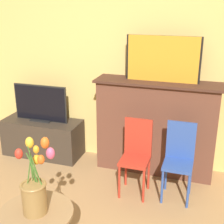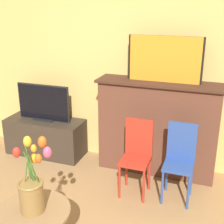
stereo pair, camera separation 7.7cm
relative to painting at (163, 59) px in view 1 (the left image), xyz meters
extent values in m
cube|color=#E0BC66|center=(-0.41, 0.19, 0.07)|extent=(8.00, 0.06, 2.70)
cube|color=brown|center=(-0.03, -0.01, -0.76)|extent=(1.28, 0.32, 1.05)
cube|color=#43271C|center=(-0.03, -0.02, -0.25)|extent=(1.34, 0.36, 0.02)
cube|color=black|center=(0.00, 0.01, 0.00)|extent=(0.77, 0.02, 0.47)
cube|color=orange|center=(0.00, -0.01, 0.00)|extent=(0.73, 0.02, 0.47)
cube|color=#382D23|center=(-1.44, -0.06, -1.05)|extent=(0.97, 0.39, 0.45)
cube|color=black|center=(-1.44, -0.06, -0.82)|extent=(0.26, 0.12, 0.02)
cube|color=black|center=(-1.44, -0.05, -0.60)|extent=(0.68, 0.02, 0.45)
cube|color=black|center=(-1.44, -0.06, -0.60)|extent=(0.65, 0.02, 0.42)
cylinder|color=#B22D1E|center=(-0.26, -0.67, -1.10)|extent=(0.02, 0.02, 0.35)
cylinder|color=#B22D1E|center=(-0.02, -0.67, -1.10)|extent=(0.02, 0.02, 0.35)
cylinder|color=#B22D1E|center=(-0.26, -0.43, -1.10)|extent=(0.02, 0.02, 0.35)
cylinder|color=#B22D1E|center=(-0.02, -0.43, -1.10)|extent=(0.02, 0.02, 0.35)
cube|color=#B22D1E|center=(-0.14, -0.55, -0.91)|extent=(0.28, 0.28, 0.03)
cube|color=#B22D1E|center=(-0.14, -0.42, -0.71)|extent=(0.28, 0.02, 0.38)
cylinder|color=#2D4C99|center=(0.15, -0.62, -1.10)|extent=(0.02, 0.02, 0.35)
cylinder|color=#2D4C99|center=(0.40, -0.62, -1.10)|extent=(0.02, 0.02, 0.35)
cylinder|color=#2D4C99|center=(0.15, -0.38, -1.10)|extent=(0.02, 0.02, 0.35)
cylinder|color=#2D4C99|center=(0.40, -0.38, -1.10)|extent=(0.02, 0.02, 0.35)
cube|color=#2D4C99|center=(0.28, -0.50, -0.91)|extent=(0.28, 0.28, 0.03)
cube|color=#2D4C99|center=(0.28, -0.38, -0.71)|extent=(0.28, 0.02, 0.38)
cylinder|color=#99754C|center=(-0.59, -1.63, -0.84)|extent=(0.53, 0.53, 0.02)
cylinder|color=olive|center=(-0.59, -1.63, -0.72)|extent=(0.17, 0.17, 0.22)
torus|color=olive|center=(-0.59, -1.63, -0.61)|extent=(0.18, 0.18, 0.02)
cylinder|color=#477A2D|center=(-0.60, -1.60, -0.51)|extent=(0.06, 0.09, 0.34)
ellipsoid|color=gold|center=(-0.65, -1.52, -0.35)|extent=(0.06, 0.06, 0.08)
cylinder|color=#477A2D|center=(-0.62, -1.62, -0.54)|extent=(0.08, 0.02, 0.29)
ellipsoid|color=red|center=(-0.69, -1.61, -0.40)|extent=(0.05, 0.05, 0.08)
cylinder|color=#477A2D|center=(-0.56, -1.61, -0.52)|extent=(0.10, 0.05, 0.31)
ellipsoid|color=#E0517A|center=(-0.46, -1.58, -0.37)|extent=(0.06, 0.06, 0.08)
cylinder|color=#477A2D|center=(-0.59, -1.60, -0.57)|extent=(0.02, 0.07, 0.22)
ellipsoid|color=orange|center=(-0.60, -1.54, -0.46)|extent=(0.05, 0.05, 0.07)
cylinder|color=#477A2D|center=(-0.58, -1.60, -0.57)|extent=(0.03, 0.06, 0.24)
ellipsoid|color=orange|center=(-0.56, -1.54, -0.45)|extent=(0.05, 0.05, 0.07)
cylinder|color=#477A2D|center=(-0.59, -1.60, -0.53)|extent=(0.01, 0.06, 0.30)
ellipsoid|color=orange|center=(-0.59, -1.54, -0.38)|extent=(0.04, 0.04, 0.06)
cylinder|color=#477A2D|center=(-0.57, -1.60, -0.50)|extent=(0.06, 0.07, 0.36)
ellipsoid|color=orange|center=(-0.52, -1.54, -0.32)|extent=(0.06, 0.06, 0.08)
camera|label=1|loc=(0.48, -3.19, 0.57)|focal=50.00mm
camera|label=2|loc=(0.55, -3.16, 0.57)|focal=50.00mm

